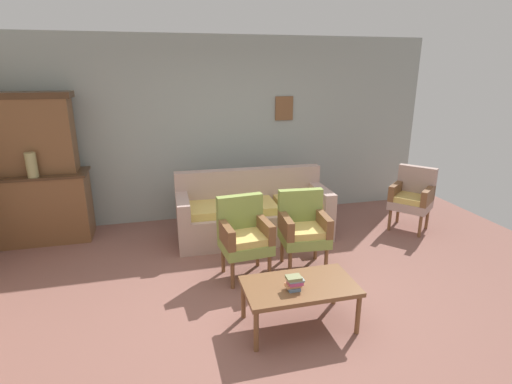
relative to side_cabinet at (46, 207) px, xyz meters
The scene contains 11 objects.
ground_plane 3.42m from the side_cabinet, 41.61° to the right, with size 7.68×7.68×0.00m, color #84564C.
wall_back_with_decor 2.71m from the side_cabinet, ahead, with size 6.40×0.09×2.70m.
side_cabinet is the anchor object (origin of this frame).
cabinet_upper_hutch 0.99m from the side_cabinet, 90.00° to the left, with size 0.99×0.38×1.03m.
vase_on_cabinet 0.65m from the side_cabinet, 102.21° to the right, with size 0.13×0.13×0.31m, color tan.
floral_couch 2.78m from the side_cabinet, 12.16° to the right, with size 2.08×0.85×0.90m.
armchair_near_couch_end 2.85m from the side_cabinet, 34.30° to the right, with size 0.56×0.54×0.90m.
armchair_row_middle 3.44m from the side_cabinet, 27.17° to the right, with size 0.56×0.53×0.90m.
wingback_chair_by_fireplace 5.06m from the side_cabinet, 10.04° to the right, with size 0.71×0.71×0.90m.
coffee_table 3.72m from the side_cabinet, 45.12° to the right, with size 1.00×0.56×0.42m.
book_stack_on_table 3.72m from the side_cabinet, 46.73° to the right, with size 0.16×0.10×0.13m.
Camera 1 is at (-1.05, -3.30, 2.26)m, focal length 27.90 mm.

